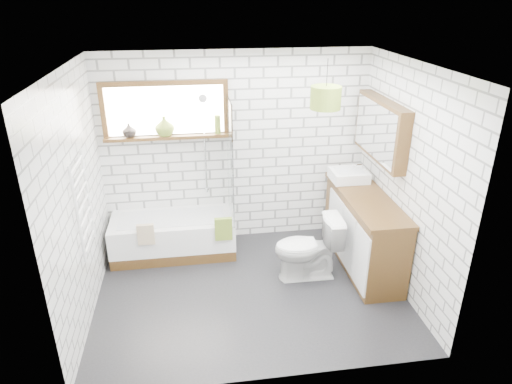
{
  "coord_description": "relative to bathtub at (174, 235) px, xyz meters",
  "views": [
    {
      "loc": [
        -0.56,
        -4.26,
        3.15
      ],
      "look_at": [
        0.1,
        0.25,
        1.11
      ],
      "focal_mm": 32.0,
      "sensor_mm": 36.0,
      "label": 1
    }
  ],
  "objects": [
    {
      "name": "floor",
      "position": [
        0.86,
        -0.96,
        -0.25
      ],
      "size": [
        3.4,
        2.6,
        0.01
      ],
      "primitive_type": "cube",
      "color": "black",
      "rests_on": "ground"
    },
    {
      "name": "ceiling",
      "position": [
        0.86,
        -0.96,
        2.26
      ],
      "size": [
        3.4,
        2.6,
        0.01
      ],
      "primitive_type": "cube",
      "color": "white",
      "rests_on": "ground"
    },
    {
      "name": "wall_back",
      "position": [
        0.86,
        0.35,
        1.0
      ],
      "size": [
        3.4,
        0.01,
        2.5
      ],
      "primitive_type": "cube",
      "color": "white",
      "rests_on": "ground"
    },
    {
      "name": "wall_front",
      "position": [
        0.86,
        -2.26,
        1.0
      ],
      "size": [
        3.4,
        0.01,
        2.5
      ],
      "primitive_type": "cube",
      "color": "white",
      "rests_on": "ground"
    },
    {
      "name": "wall_left",
      "position": [
        -0.84,
        -0.96,
        1.0
      ],
      "size": [
        0.01,
        2.6,
        2.5
      ],
      "primitive_type": "cube",
      "color": "white",
      "rests_on": "ground"
    },
    {
      "name": "wall_right",
      "position": [
        2.57,
        -0.96,
        1.0
      ],
      "size": [
        0.01,
        2.6,
        2.5
      ],
      "primitive_type": "cube",
      "color": "white",
      "rests_on": "ground"
    },
    {
      "name": "window",
      "position": [
        0.01,
        0.3,
        1.55
      ],
      "size": [
        1.52,
        0.16,
        0.68
      ],
      "primitive_type": "cube",
      "color": "#3B2510",
      "rests_on": "wall_back"
    },
    {
      "name": "towel_radiator",
      "position": [
        -0.8,
        -0.96,
        0.95
      ],
      "size": [
        0.06,
        0.52,
        1.0
      ],
      "primitive_type": "cube",
      "color": "white",
      "rests_on": "wall_left"
    },
    {
      "name": "mirror_cabinet",
      "position": [
        2.48,
        -0.36,
        1.4
      ],
      "size": [
        0.16,
        1.2,
        0.7
      ],
      "primitive_type": "cube",
      "color": "#3B2510",
      "rests_on": "wall_right"
    },
    {
      "name": "shower_riser",
      "position": [
        0.46,
        0.3,
        1.1
      ],
      "size": [
        0.02,
        0.02,
        1.3
      ],
      "primitive_type": "cylinder",
      "color": "silver",
      "rests_on": "wall_back"
    },
    {
      "name": "bathtub",
      "position": [
        0.0,
        0.0,
        0.0
      ],
      "size": [
        1.54,
        0.68,
        0.5
      ],
      "primitive_type": "cube",
      "color": "white",
      "rests_on": "floor"
    },
    {
      "name": "shower_screen",
      "position": [
        0.75,
        0.0,
        1.0
      ],
      "size": [
        0.02,
        0.72,
        1.5
      ],
      "primitive_type": "cube",
      "color": "white",
      "rests_on": "bathtub"
    },
    {
      "name": "towel_green",
      "position": [
        0.62,
        -0.34,
        0.23
      ],
      "size": [
        0.21,
        0.06,
        0.29
      ],
      "primitive_type": "cube",
      "color": "olive",
      "rests_on": "bathtub"
    },
    {
      "name": "towel_beige",
      "position": [
        -0.3,
        -0.34,
        0.23
      ],
      "size": [
        0.2,
        0.05,
        0.26
      ],
      "primitive_type": "cube",
      "color": "tan",
      "rests_on": "bathtub"
    },
    {
      "name": "vanity",
      "position": [
        2.3,
        -0.6,
        0.21
      ],
      "size": [
        0.52,
        1.62,
        0.93
      ],
      "primitive_type": "cube",
      "color": "#3B2510",
      "rests_on": "floor"
    },
    {
      "name": "basin",
      "position": [
        2.24,
        -0.1,
        0.74
      ],
      "size": [
        0.45,
        0.39,
        0.13
      ],
      "primitive_type": "cube",
      "color": "white",
      "rests_on": "vanity"
    },
    {
      "name": "tap",
      "position": [
        2.4,
        -0.1,
        0.8
      ],
      "size": [
        0.03,
        0.03,
        0.15
      ],
      "primitive_type": "cylinder",
      "rotation": [
        0.0,
        0.0,
        0.12
      ],
      "color": "silver",
      "rests_on": "vanity"
    },
    {
      "name": "toilet",
      "position": [
        1.56,
        -0.78,
        0.14
      ],
      "size": [
        0.45,
        0.77,
        0.78
      ],
      "primitive_type": "imported",
      "rotation": [
        0.0,
        0.0,
        -1.58
      ],
      "color": "white",
      "rests_on": "floor"
    },
    {
      "name": "vase_olive",
      "position": [
        -0.01,
        0.27,
        1.35
      ],
      "size": [
        0.29,
        0.29,
        0.24
      ],
      "primitive_type": "imported",
      "rotation": [
        0.0,
        0.0,
        0.3
      ],
      "color": "olive",
      "rests_on": "window"
    },
    {
      "name": "vase_dark",
      "position": [
        -0.44,
        0.27,
        1.32
      ],
      "size": [
        0.2,
        0.2,
        0.17
      ],
      "primitive_type": "imported",
      "rotation": [
        0.0,
        0.0,
        -0.29
      ],
      "color": "black",
      "rests_on": "window"
    },
    {
      "name": "bottle",
      "position": [
        0.63,
        0.27,
        1.34
      ],
      "size": [
        0.08,
        0.08,
        0.23
      ],
      "primitive_type": "cylinder",
      "rotation": [
        0.0,
        0.0,
        0.13
      ],
      "color": "olive",
      "rests_on": "window"
    },
    {
      "name": "pendant",
      "position": [
        1.72,
        -0.6,
        1.85
      ],
      "size": [
        0.33,
        0.33,
        0.24
      ],
      "primitive_type": "cylinder",
      "color": "olive",
      "rests_on": "ceiling"
    }
  ]
}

